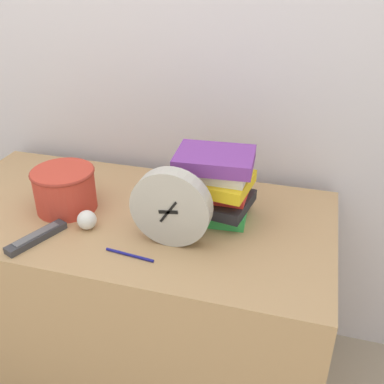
% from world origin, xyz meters
% --- Properties ---
extents(wall_back, '(6.00, 0.04, 2.40)m').
position_xyz_m(wall_back, '(0.00, 0.72, 1.20)').
color(wall_back, silver).
rests_on(wall_back, ground_plane).
extents(desk, '(1.29, 0.65, 0.70)m').
position_xyz_m(desk, '(0.00, 0.32, 0.35)').
color(desk, tan).
rests_on(desk, ground_plane).
extents(desk_clock, '(0.23, 0.05, 0.23)m').
position_xyz_m(desk_clock, '(0.18, 0.21, 0.82)').
color(desk_clock, '#B7B2A8').
rests_on(desk_clock, desk).
extents(book_stack, '(0.26, 0.22, 0.22)m').
position_xyz_m(book_stack, '(0.27, 0.38, 0.82)').
color(book_stack, green).
rests_on(book_stack, desk).
extents(basket, '(0.20, 0.20, 0.14)m').
position_xyz_m(basket, '(-0.20, 0.30, 0.77)').
color(basket, '#C63D2D').
rests_on(basket, desk).
extents(tv_remote, '(0.10, 0.19, 0.02)m').
position_xyz_m(tv_remote, '(-0.19, 0.11, 0.71)').
color(tv_remote, '#333338').
rests_on(tv_remote, desk).
extents(crumpled_paper_ball, '(0.06, 0.06, 0.06)m').
position_xyz_m(crumpled_paper_ball, '(-0.08, 0.21, 0.73)').
color(crumpled_paper_ball, white).
rests_on(crumpled_paper_ball, desk).
extents(pen, '(0.15, 0.02, 0.01)m').
position_xyz_m(pen, '(0.09, 0.12, 0.71)').
color(pen, navy).
rests_on(pen, desk).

